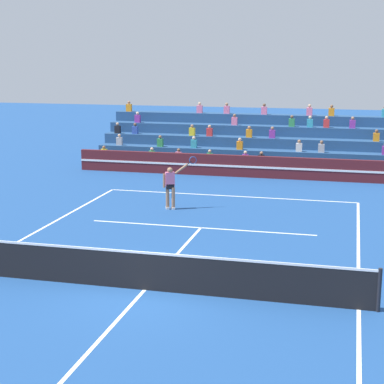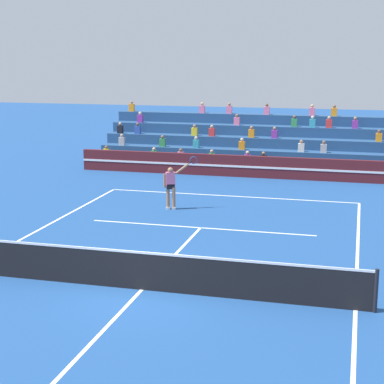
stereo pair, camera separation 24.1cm
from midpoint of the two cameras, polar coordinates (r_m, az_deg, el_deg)
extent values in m
plane|color=navy|center=(17.22, -4.63, -8.67)|extent=(120.00, 120.00, 0.00)
cube|color=white|center=(28.29, 3.11, -0.35)|extent=(11.00, 0.10, 0.01)
cube|color=white|center=(16.40, 14.19, -10.10)|extent=(0.10, 23.80, 0.01)
cube|color=white|center=(23.10, 0.49, -3.19)|extent=(8.25, 0.10, 0.01)
cube|color=white|center=(17.22, -4.63, -8.66)|extent=(0.10, 12.85, 0.01)
cylinder|color=black|center=(16.22, 15.89, -8.39)|extent=(0.10, 0.10, 1.10)
cube|color=black|center=(17.05, -4.66, -7.10)|extent=(11.90, 0.02, 1.00)
cube|color=white|center=(16.89, -4.69, -5.40)|extent=(11.90, 0.04, 0.06)
cube|color=#51191E|center=(32.64, 4.69, 2.28)|extent=(18.00, 0.24, 1.10)
cube|color=white|center=(32.51, 4.65, 2.24)|extent=(18.00, 0.02, 0.10)
cube|color=navy|center=(33.92, 5.04, 2.18)|extent=(17.52, 0.95, 0.55)
cube|color=#338C4C|center=(34.08, 1.38, 3.11)|extent=(0.32, 0.22, 0.44)
sphere|color=tan|center=(34.04, 1.39, 3.65)|extent=(0.18, 0.18, 0.18)
cube|color=#338C4C|center=(34.93, -3.78, 3.31)|extent=(0.32, 0.22, 0.44)
sphere|color=beige|center=(34.88, -3.79, 3.83)|extent=(0.18, 0.18, 0.18)
cube|color=pink|center=(34.50, -1.39, 3.22)|extent=(0.32, 0.22, 0.44)
sphere|color=brown|center=(34.45, -1.39, 3.75)|extent=(0.18, 0.18, 0.18)
cube|color=purple|center=(33.72, 4.56, 2.98)|extent=(0.32, 0.22, 0.44)
sphere|color=beige|center=(33.67, 4.56, 3.52)|extent=(0.18, 0.18, 0.18)
cube|color=yellow|center=(35.87, -8.01, 3.45)|extent=(0.32, 0.22, 0.44)
sphere|color=brown|center=(35.83, -8.03, 3.96)|extent=(0.18, 0.18, 0.18)
cube|color=black|center=(33.59, 5.98, 2.92)|extent=(0.32, 0.22, 0.44)
sphere|color=#9E7051|center=(33.54, 5.99, 3.46)|extent=(0.18, 0.18, 0.18)
cube|color=navy|center=(34.80, 5.30, 2.89)|extent=(17.52, 0.95, 1.10)
cube|color=#B2B2B7|center=(34.16, 11.23, 3.84)|extent=(0.32, 0.22, 0.44)
sphere|color=brown|center=(34.12, 11.25, 4.37)|extent=(0.18, 0.18, 0.18)
cube|color=orange|center=(34.64, 4.07, 4.15)|extent=(0.32, 0.22, 0.44)
sphere|color=beige|center=(34.60, 4.07, 4.68)|extent=(0.18, 0.18, 0.18)
cube|color=#B2B2B7|center=(36.47, -6.66, 4.50)|extent=(0.32, 0.22, 0.44)
sphere|color=tan|center=(36.43, -6.67, 5.00)|extent=(0.18, 0.18, 0.18)
cube|color=teal|center=(35.17, -0.03, 4.30)|extent=(0.32, 0.22, 0.44)
sphere|color=beige|center=(35.13, -0.03, 4.82)|extent=(0.18, 0.18, 0.18)
cube|color=#338C4C|center=(35.69, -3.04, 4.40)|extent=(0.32, 0.22, 0.44)
sphere|color=brown|center=(35.65, -3.04, 4.91)|extent=(0.18, 0.18, 0.18)
cube|color=silver|center=(34.24, 9.29, 3.93)|extent=(0.32, 0.22, 0.44)
sphere|color=#9E7051|center=(34.19, 9.31, 4.46)|extent=(0.18, 0.18, 0.18)
cube|color=navy|center=(35.69, 5.54, 3.56)|extent=(17.52, 0.95, 1.65)
cube|color=orange|center=(35.44, 4.90, 5.21)|extent=(0.32, 0.22, 0.44)
sphere|color=#9E7051|center=(35.41, 4.91, 5.73)|extent=(0.18, 0.18, 0.18)
cube|color=#2D4CA5|center=(37.07, -5.26, 5.51)|extent=(0.32, 0.22, 0.44)
sphere|color=brown|center=(37.04, -5.27, 6.00)|extent=(0.18, 0.18, 0.18)
cube|color=red|center=(35.87, 1.38, 5.34)|extent=(0.32, 0.22, 0.44)
sphere|color=tan|center=(35.83, 1.38, 5.84)|extent=(0.18, 0.18, 0.18)
cube|color=purple|center=(35.26, 6.95, 5.14)|extent=(0.32, 0.22, 0.44)
sphere|color=#9E7051|center=(35.23, 6.96, 5.65)|extent=(0.18, 0.18, 0.18)
cube|color=yellow|center=(36.10, -0.18, 5.38)|extent=(0.32, 0.22, 0.44)
sphere|color=#9E7051|center=(36.06, -0.18, 5.89)|extent=(0.18, 0.18, 0.18)
cube|color=black|center=(37.44, -6.81, 5.54)|extent=(0.32, 0.22, 0.44)
sphere|color=tan|center=(37.41, -6.82, 6.03)|extent=(0.18, 0.18, 0.18)
cube|color=orange|center=(35.01, 15.87, 4.71)|extent=(0.32, 0.22, 0.44)
sphere|color=brown|center=(34.97, 15.90, 5.23)|extent=(0.18, 0.18, 0.18)
cube|color=navy|center=(36.58, 5.78, 4.20)|extent=(17.52, 0.95, 2.20)
cube|color=teal|center=(35.96, 10.25, 6.05)|extent=(0.32, 0.22, 0.44)
sphere|color=beige|center=(35.92, 10.27, 6.55)|extent=(0.18, 0.18, 0.18)
cube|color=red|center=(35.91, 11.67, 5.98)|extent=(0.32, 0.22, 0.44)
sphere|color=tan|center=(35.87, 11.69, 6.49)|extent=(0.18, 0.18, 0.18)
cube|color=purple|center=(35.87, 13.89, 5.87)|extent=(0.32, 0.22, 0.44)
sphere|color=#9E7051|center=(35.84, 13.91, 6.38)|extent=(0.18, 0.18, 0.18)
cube|color=pink|center=(36.48, 3.60, 6.30)|extent=(0.32, 0.22, 0.44)
sphere|color=brown|center=(36.45, 3.61, 6.80)|extent=(0.18, 0.18, 0.18)
cube|color=purple|center=(37.96, -5.04, 6.50)|extent=(0.32, 0.22, 0.44)
sphere|color=beige|center=(37.93, -5.05, 6.99)|extent=(0.18, 0.18, 0.18)
cube|color=#338C4C|center=(36.04, 8.67, 6.11)|extent=(0.32, 0.22, 0.44)
sphere|color=brown|center=(36.01, 8.68, 6.62)|extent=(0.18, 0.18, 0.18)
cube|color=navy|center=(37.48, 6.01, 4.80)|extent=(17.52, 0.95, 2.75)
cube|color=pink|center=(37.12, 6.25, 7.21)|extent=(0.32, 0.22, 0.44)
sphere|color=brown|center=(37.09, 6.26, 7.70)|extent=(0.18, 0.18, 0.18)
cube|color=pink|center=(37.48, 2.92, 7.31)|extent=(0.32, 0.22, 0.44)
sphere|color=#9E7051|center=(37.46, 2.92, 7.80)|extent=(0.18, 0.18, 0.18)
cube|color=pink|center=(37.83, 0.49, 7.37)|extent=(0.32, 0.22, 0.44)
sphere|color=tan|center=(37.81, 0.50, 7.85)|extent=(0.18, 0.18, 0.18)
cube|color=orange|center=(36.79, 12.11, 6.97)|extent=(0.32, 0.22, 0.44)
sphere|color=brown|center=(36.77, 12.13, 7.46)|extent=(0.18, 0.18, 0.18)
cube|color=pink|center=(36.86, 10.21, 7.05)|extent=(0.32, 0.22, 0.44)
sphere|color=tan|center=(36.83, 10.23, 7.55)|extent=(0.18, 0.18, 0.18)
cube|color=orange|center=(39.09, -5.80, 7.46)|extent=(0.32, 0.22, 0.44)
sphere|color=#9E7051|center=(39.07, -5.81, 7.93)|extent=(0.18, 0.18, 0.18)
cylinder|color=#9E7051|center=(25.78, -2.45, -0.56)|extent=(0.14, 0.14, 0.90)
cylinder|color=#9E7051|center=(25.74, -1.94, -0.58)|extent=(0.14, 0.14, 0.90)
cube|color=black|center=(25.67, -2.24, 0.51)|extent=(0.37, 0.32, 0.20)
cube|color=pink|center=(25.61, -2.24, 1.17)|extent=(0.41, 0.34, 0.56)
sphere|color=#9E7051|center=(25.55, -2.25, 1.96)|extent=(0.22, 0.22, 0.22)
cube|color=white|center=(25.91, -2.46, -1.41)|extent=(0.22, 0.29, 0.09)
cube|color=white|center=(25.87, -1.95, -1.43)|extent=(0.22, 0.29, 0.09)
cylinder|color=#9E7051|center=(25.59, -2.77, 1.01)|extent=(0.09, 0.09, 0.56)
cylinder|color=#9E7051|center=(25.62, -1.22, 2.07)|extent=(0.53, 0.31, 0.42)
cylinder|color=black|center=(25.64, -0.51, 2.61)|extent=(0.19, 0.11, 0.15)
torus|color=#1E4C99|center=(25.65, -0.19, 2.85)|extent=(0.40, 0.21, 0.43)
sphere|color=#C6DB33|center=(19.38, -1.09, -6.13)|extent=(0.07, 0.07, 0.07)
camera|label=1|loc=(0.12, -90.29, -0.06)|focal=60.00mm
camera|label=2|loc=(0.12, 89.71, 0.06)|focal=60.00mm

